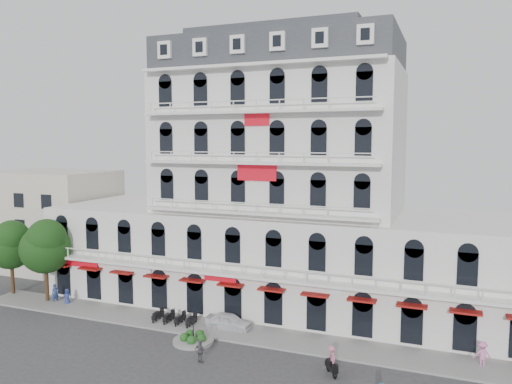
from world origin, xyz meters
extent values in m
plane|color=#38383A|center=(0.00, 0.00, 0.00)|extent=(120.00, 120.00, 0.00)
cube|color=gray|center=(0.00, 9.00, 0.08)|extent=(53.00, 4.00, 0.16)
cube|color=silver|center=(0.00, 18.00, 4.50)|extent=(45.00, 14.00, 9.00)
cube|color=silver|center=(0.00, 18.00, 15.50)|extent=(22.00, 12.00, 13.00)
cube|color=#2D3035|center=(0.00, 18.00, 23.50)|extent=(21.56, 11.76, 3.00)
cube|color=#2D3035|center=(0.00, 18.00, 25.40)|extent=(15.84, 8.64, 0.80)
cube|color=maroon|center=(0.00, 10.50, 3.50)|extent=(40.50, 1.00, 0.15)
cube|color=#B80B1A|center=(0.00, 11.88, 13.00)|extent=(3.50, 0.10, 1.40)
cube|color=beige|center=(-30.00, 20.00, 6.00)|extent=(14.00, 10.00, 12.00)
cylinder|color=gray|center=(-3.00, 6.00, 0.12)|extent=(3.20, 3.20, 0.24)
cylinder|color=black|center=(-3.00, 6.00, 0.90)|extent=(0.08, 0.08, 1.40)
sphere|color=#194818|center=(-2.30, 6.00, 0.45)|extent=(0.70, 0.70, 0.70)
sphere|color=#194818|center=(-2.78, 6.66, 0.45)|extent=(0.70, 0.70, 0.70)
sphere|color=#194818|center=(-3.56, 6.42, 0.45)|extent=(0.70, 0.70, 0.70)
sphere|color=#194818|center=(-3.57, 5.60, 0.45)|extent=(0.70, 0.70, 0.70)
sphere|color=#194818|center=(-2.80, 5.33, 0.45)|extent=(0.70, 0.70, 0.70)
cylinder|color=#382314|center=(-26.00, 10.00, 1.76)|extent=(0.36, 0.36, 3.52)
sphere|color=#173310|center=(-26.00, 10.00, 4.96)|extent=(4.48, 4.48, 4.48)
sphere|color=#173310|center=(-25.50, 9.70, 6.00)|extent=(3.52, 3.52, 3.52)
sphere|color=#173310|center=(-26.40, 10.30, 5.60)|extent=(3.20, 3.20, 3.20)
cylinder|color=#382314|center=(-21.00, 9.50, 1.87)|extent=(0.36, 0.36, 3.74)
sphere|color=#173310|center=(-21.00, 9.50, 5.27)|extent=(4.76, 4.76, 4.76)
sphere|color=#173310|center=(-20.50, 9.20, 6.38)|extent=(3.74, 3.74, 3.74)
sphere|color=#173310|center=(-21.40, 9.80, 5.95)|extent=(3.40, 3.40, 3.40)
imported|color=white|center=(-1.57, 9.50, 0.68)|extent=(4.03, 1.66, 1.37)
cube|color=black|center=(8.23, 4.59, 0.55)|extent=(1.16, 1.42, 0.35)
torus|color=black|center=(8.56, 4.14, 0.28)|extent=(0.45, 0.56, 0.60)
torus|color=black|center=(7.91, 5.04, 0.28)|extent=(0.45, 0.56, 0.60)
imported|color=#CB6B8B|center=(8.23, 4.59, 1.24)|extent=(1.06, 1.16, 1.57)
imported|color=navy|center=(-18.58, 9.50, 0.78)|extent=(0.91, 0.78, 1.57)
imported|color=#55535A|center=(-0.80, 3.02, 0.83)|extent=(1.04, 0.64, 1.66)
imported|color=pink|center=(17.68, 9.50, 0.93)|extent=(1.35, 1.01, 1.85)
imported|color=navy|center=(-20.00, 9.50, 0.93)|extent=(0.73, 0.81, 1.85)
camera|label=1|loc=(15.26, -27.05, 15.61)|focal=35.00mm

